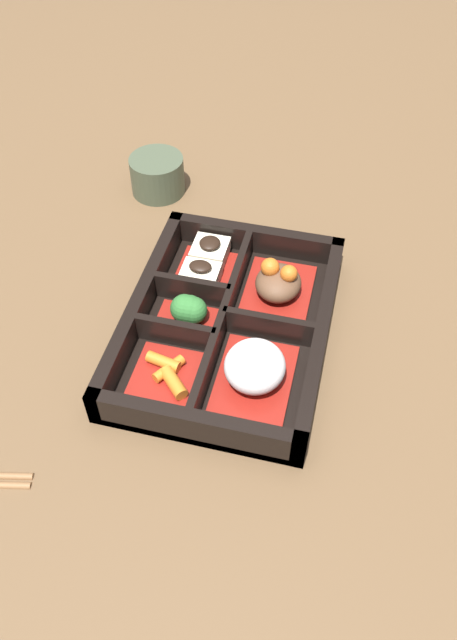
{
  "coord_description": "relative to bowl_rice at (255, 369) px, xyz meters",
  "views": [
    {
      "loc": [
        0.43,
        0.1,
        0.52
      ],
      "look_at": [
        0.0,
        0.0,
        0.03
      ],
      "focal_mm": 35.0,
      "sensor_mm": 36.0,
      "label": 1
    }
  ],
  "objects": [
    {
      "name": "bowl_carrots",
      "position": [
        0.02,
        -0.09,
        -0.02
      ],
      "size": [
        0.07,
        0.06,
        0.02
      ],
      "color": "maroon",
      "rests_on": "bento_base"
    },
    {
      "name": "bowl_rice",
      "position": [
        0.0,
        0.0,
        0.0
      ],
      "size": [
        0.1,
        0.07,
        0.05
      ],
      "color": "maroon",
      "rests_on": "bento_base"
    },
    {
      "name": "bowl_tofu",
      "position": [
        -0.14,
        -0.09,
        -0.01
      ],
      "size": [
        0.08,
        0.06,
        0.03
      ],
      "color": "maroon",
      "rests_on": "bento_base"
    },
    {
      "name": "ground_plane",
      "position": [
        -0.06,
        -0.04,
        -0.03
      ],
      "size": [
        3.0,
        3.0,
        0.0
      ],
      "primitive_type": "plane",
      "color": "brown"
    },
    {
      "name": "bento_rim",
      "position": [
        -0.06,
        -0.04,
        -0.01
      ],
      "size": [
        0.28,
        0.21,
        0.04
      ],
      "color": "black",
      "rests_on": "ground_plane"
    },
    {
      "name": "bowl_stew",
      "position": [
        -0.12,
        -0.0,
        -0.0
      ],
      "size": [
        0.1,
        0.07,
        0.05
      ],
      "color": "maroon",
      "rests_on": "bento_base"
    },
    {
      "name": "tea_cup",
      "position": [
        -0.29,
        -0.2,
        -0.01
      ],
      "size": [
        0.07,
        0.07,
        0.05
      ],
      "color": "#424C38",
      "rests_on": "ground_plane"
    },
    {
      "name": "bento_base",
      "position": [
        -0.06,
        -0.04,
        -0.03
      ],
      "size": [
        0.28,
        0.21,
        0.01
      ],
      "color": "black",
      "rests_on": "ground_plane"
    },
    {
      "name": "bowl_greens",
      "position": [
        -0.06,
        -0.09,
        -0.0
      ],
      "size": [
        0.04,
        0.06,
        0.04
      ],
      "color": "maroon",
      "rests_on": "bento_base"
    }
  ]
}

